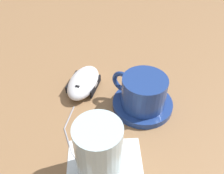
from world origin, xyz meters
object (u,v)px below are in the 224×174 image
object	(u,v)px
saucer	(142,104)
computer_mouse	(83,82)
coffee_cup	(143,91)
drinking_glass	(99,152)

from	to	relation	value
saucer	computer_mouse	distance (m)	0.14
saucer	computer_mouse	world-z (taller)	computer_mouse
computer_mouse	coffee_cup	bearing A→B (deg)	43.46
computer_mouse	drinking_glass	world-z (taller)	drinking_glass
computer_mouse	drinking_glass	distance (m)	0.22
coffee_cup	drinking_glass	world-z (taller)	drinking_glass
saucer	computer_mouse	bearing A→B (deg)	-134.99
saucer	coffee_cup	world-z (taller)	coffee_cup
coffee_cup	computer_mouse	bearing A→B (deg)	-136.54
saucer	computer_mouse	size ratio (longest dim) A/B	0.98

